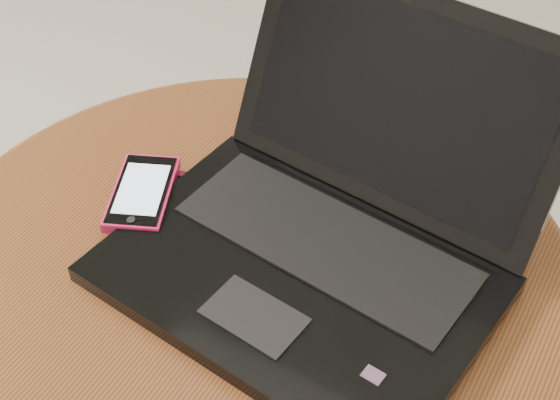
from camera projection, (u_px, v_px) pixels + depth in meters
The scene contains 4 objects.
table at pixel (245, 343), 0.85m from camera, with size 0.66×0.66×0.52m.
laptop at pixel (326, 226), 0.76m from camera, with size 0.38×0.37×0.21m.
phone_black at pixel (154, 207), 0.83m from camera, with size 0.09×0.12×0.01m.
phone_pink at pixel (142, 193), 0.83m from camera, with size 0.10×0.12×0.01m.
Camera 1 is at (0.17, -0.42, 1.10)m, focal length 51.99 mm.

